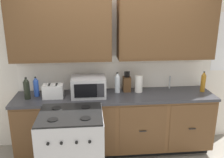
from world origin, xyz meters
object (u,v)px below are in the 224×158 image
Objects in this scene: bottle_dark at (27,88)px; bottle_blue at (36,87)px; toaster at (53,91)px; bottle_amber at (203,82)px; paper_towel_roll at (139,83)px; bottle_clear at (117,83)px; stove_range at (72,148)px; microwave at (89,87)px; knife_block at (127,84)px.

bottle_blue is at bearing 43.81° from bottle_dark.
bottle_amber reaches higher than toaster.
paper_towel_roll is 0.32m from bottle_clear.
toaster is 1.08× the size of paper_towel_roll.
bottle_dark is 1.00× the size of bottle_amber.
paper_towel_roll is 0.83× the size of bottle_dark.
stove_range is 1.04m from bottle_blue.
bottle_blue is 0.93× the size of bottle_clear.
bottle_clear reaches higher than microwave.
stove_range is 3.05× the size of bottle_dark.
toaster is 0.90× the size of bottle_amber.
knife_block is 0.99× the size of bottle_dark.
paper_towel_roll is at bearing 1.59° from bottle_blue.
bottle_dark reaches higher than stove_range.
stove_range is at bearing -142.82° from paper_towel_roll.
bottle_amber is at bearing -4.69° from paper_towel_roll.
bottle_blue is at bearing 127.18° from stove_range.
bottle_amber is (1.70, 0.02, 0.01)m from microwave.
bottle_clear is at bearing 176.32° from bottle_amber.
bottle_dark is (-0.35, -0.02, 0.06)m from toaster.
bottle_clear is at bearing 2.20° from bottle_blue.
bottle_amber reaches higher than knife_block.
toaster is 2.20m from bottle_amber.
stove_range is 1.05m from bottle_dark.
bottle_blue is at bearing 179.12° from bottle_amber.
microwave is at bearing 70.81° from stove_range.
bottle_blue is 0.91× the size of bottle_amber.
stove_range is 0.86m from toaster.
microwave is 1.85× the size of paper_towel_roll.
microwave is at bearing -172.17° from paper_towel_roll.
microwave is at bearing -165.12° from knife_block.
knife_block reaches higher than toaster.
knife_block reaches higher than bottle_blue.
toaster is at bearing -18.41° from bottle_blue.
bottle_clear is at bearing 6.54° from bottle_dark.
bottle_amber is at bearing -3.68° from bottle_clear.
paper_towel_roll reaches higher than toaster.
bottle_dark is 1.09× the size of bottle_blue.
paper_towel_roll is at bearing 175.31° from bottle_amber.
bottle_clear is (0.64, 0.73, 0.60)m from stove_range.
bottle_clear is at bearing 7.87° from toaster.
paper_towel_roll reaches higher than stove_range.
bottle_amber is (1.13, -0.13, 0.04)m from knife_block.
bottle_amber is at bearing -6.47° from knife_block.
bottle_blue is (-0.52, 0.69, 0.59)m from stove_range.
bottle_amber is (1.28, -0.08, 0.00)m from bottle_clear.
toaster is 0.91× the size of bottle_clear.
toaster is 1.24m from paper_towel_roll.
stove_range is 2.11m from bottle_amber.
bottle_clear is at bearing -162.65° from knife_block.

